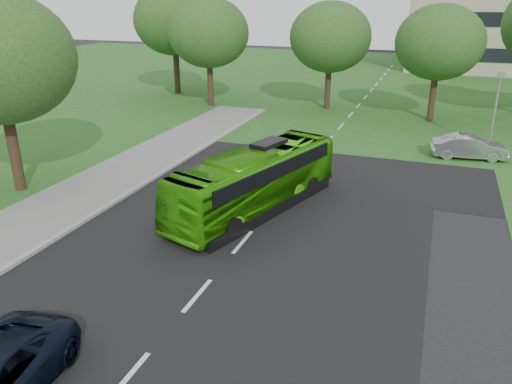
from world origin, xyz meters
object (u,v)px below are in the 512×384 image
tree_park_f (174,21)px  camera_pole (497,100)px  tree_park_c (440,43)px  tree_park_b (330,37)px  bus (256,180)px  sedan (469,147)px  tree_park_a (209,33)px

tree_park_f → camera_pole: 29.71m
tree_park_c → camera_pole: bearing=-58.3°
tree_park_b → bus: bearing=-85.7°
tree_park_f → sedan: 30.06m
bus → camera_pole: bearing=71.1°
tree_park_c → tree_park_f: tree_park_f is taller
tree_park_a → tree_park_c: (18.40, 0.75, -0.31)m
tree_park_a → sedan: (20.93, -8.71, -5.44)m
tree_park_b → tree_park_a: bearing=-168.0°
tree_park_f → camera_pole: (27.82, -9.67, -3.84)m
tree_park_a → bus: size_ratio=0.91×
tree_park_c → bus: 22.48m
bus → sedan: 14.82m
tree_park_b → camera_pole: 14.80m
tree_park_b → tree_park_f: size_ratio=0.87×
tree_park_a → tree_park_b: tree_park_a is taller
tree_park_b → tree_park_f: 15.63m
tree_park_b → sedan: tree_park_b is taller
tree_park_a → tree_park_f: tree_park_f is taller
tree_park_c → tree_park_f: size_ratio=0.85×
camera_pole → bus: bearing=-135.4°
camera_pole → tree_park_c: bearing=112.3°
tree_park_f → bus: (17.15, -24.35, -5.47)m
tree_park_b → tree_park_f: (-15.47, 2.04, 0.97)m
tree_park_c → bus: (-6.79, -20.96, -4.44)m
tree_park_a → sedan: 23.32m
tree_park_a → tree_park_b: bearing=12.0°
sedan → camera_pole: bearing=-31.3°
camera_pole → sedan: bearing=-122.5°
tree_park_f → bus: tree_park_f is taller
sedan → tree_park_a: bearing=59.2°
tree_park_b → bus: size_ratio=0.88×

